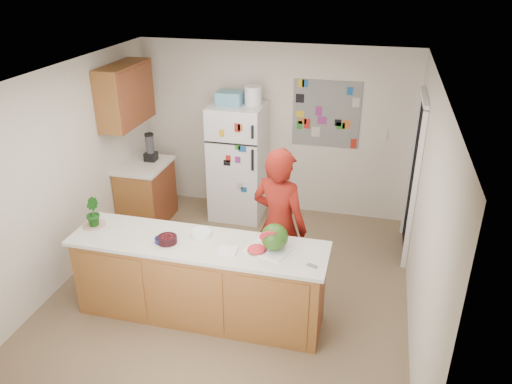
% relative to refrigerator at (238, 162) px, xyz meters
% --- Properties ---
extents(floor, '(4.00, 4.50, 0.02)m').
position_rel_refrigerator_xyz_m(floor, '(0.45, -1.88, -0.86)').
color(floor, brown).
rests_on(floor, ground).
extents(wall_back, '(4.00, 0.02, 2.50)m').
position_rel_refrigerator_xyz_m(wall_back, '(0.45, 0.38, 0.40)').
color(wall_back, beige).
rests_on(wall_back, ground).
extents(wall_left, '(0.02, 4.50, 2.50)m').
position_rel_refrigerator_xyz_m(wall_left, '(-1.56, -1.88, 0.40)').
color(wall_left, beige).
rests_on(wall_left, ground).
extents(wall_right, '(0.02, 4.50, 2.50)m').
position_rel_refrigerator_xyz_m(wall_right, '(2.46, -1.88, 0.40)').
color(wall_right, beige).
rests_on(wall_right, ground).
extents(ceiling, '(4.00, 4.50, 0.02)m').
position_rel_refrigerator_xyz_m(ceiling, '(0.45, -1.88, 1.66)').
color(ceiling, white).
rests_on(ceiling, wall_back).
extents(doorway, '(0.03, 0.85, 2.04)m').
position_rel_refrigerator_xyz_m(doorway, '(2.44, -0.43, 0.17)').
color(doorway, black).
rests_on(doorway, ground).
extents(peninsula_base, '(2.60, 0.62, 0.88)m').
position_rel_refrigerator_xyz_m(peninsula_base, '(0.25, -2.38, -0.41)').
color(peninsula_base, brown).
rests_on(peninsula_base, floor).
extents(peninsula_top, '(2.68, 0.70, 0.04)m').
position_rel_refrigerator_xyz_m(peninsula_top, '(0.25, -2.38, 0.05)').
color(peninsula_top, silver).
rests_on(peninsula_top, peninsula_base).
extents(side_counter_base, '(0.60, 0.80, 0.86)m').
position_rel_refrigerator_xyz_m(side_counter_base, '(-1.24, -0.53, -0.42)').
color(side_counter_base, brown).
rests_on(side_counter_base, floor).
extents(side_counter_top, '(0.64, 0.84, 0.04)m').
position_rel_refrigerator_xyz_m(side_counter_top, '(-1.24, -0.53, 0.03)').
color(side_counter_top, silver).
rests_on(side_counter_top, side_counter_base).
extents(upper_cabinets, '(0.35, 1.00, 0.80)m').
position_rel_refrigerator_xyz_m(upper_cabinets, '(-1.37, -0.58, 1.05)').
color(upper_cabinets, brown).
rests_on(upper_cabinets, wall_left).
extents(refrigerator, '(0.75, 0.70, 1.70)m').
position_rel_refrigerator_xyz_m(refrigerator, '(0.00, 0.00, 0.00)').
color(refrigerator, silver).
rests_on(refrigerator, floor).
extents(fridge_top_bin, '(0.35, 0.28, 0.18)m').
position_rel_refrigerator_xyz_m(fridge_top_bin, '(-0.10, 0.00, 0.94)').
color(fridge_top_bin, '#5999B2').
rests_on(fridge_top_bin, refrigerator).
extents(photo_collage, '(0.95, 0.01, 0.95)m').
position_rel_refrigerator_xyz_m(photo_collage, '(1.20, 0.36, 0.70)').
color(photo_collage, slate).
rests_on(photo_collage, wall_back).
extents(person, '(0.76, 0.63, 1.80)m').
position_rel_refrigerator_xyz_m(person, '(0.99, -1.81, 0.05)').
color(person, maroon).
rests_on(person, floor).
extents(blender_appliance, '(0.12, 0.12, 0.38)m').
position_rel_refrigerator_xyz_m(blender_appliance, '(-1.19, -0.37, 0.24)').
color(blender_appliance, black).
rests_on(blender_appliance, side_counter_top).
extents(cutting_board, '(0.49, 0.42, 0.01)m').
position_rel_refrigerator_xyz_m(cutting_board, '(0.98, -2.35, 0.08)').
color(cutting_board, white).
rests_on(cutting_board, peninsula_top).
extents(watermelon, '(0.27, 0.27, 0.27)m').
position_rel_refrigerator_xyz_m(watermelon, '(1.04, -2.33, 0.22)').
color(watermelon, '#225415').
rests_on(watermelon, cutting_board).
extents(watermelon_slice, '(0.18, 0.18, 0.02)m').
position_rel_refrigerator_xyz_m(watermelon_slice, '(0.88, -2.40, 0.09)').
color(watermelon_slice, '#DE2545').
rests_on(watermelon_slice, cutting_board).
extents(cherry_bowl, '(0.23, 0.23, 0.07)m').
position_rel_refrigerator_xyz_m(cherry_bowl, '(-0.04, -2.46, 0.11)').
color(cherry_bowl, black).
rests_on(cherry_bowl, peninsula_top).
extents(white_bowl, '(0.26, 0.26, 0.06)m').
position_rel_refrigerator_xyz_m(white_bowl, '(0.25, -2.25, 0.10)').
color(white_bowl, silver).
rests_on(white_bowl, peninsula_top).
extents(cobalt_bowl, '(0.15, 0.15, 0.05)m').
position_rel_refrigerator_xyz_m(cobalt_bowl, '(-0.11, -2.47, 0.10)').
color(cobalt_bowl, navy).
rests_on(cobalt_bowl, peninsula_top).
extents(plate, '(0.27, 0.27, 0.02)m').
position_rel_refrigerator_xyz_m(plate, '(-0.95, -2.32, 0.08)').
color(plate, beige).
rests_on(plate, peninsula_top).
extents(paper_towel, '(0.20, 0.18, 0.02)m').
position_rel_refrigerator_xyz_m(paper_towel, '(0.60, -2.47, 0.08)').
color(paper_towel, white).
rests_on(paper_towel, peninsula_top).
extents(keys, '(0.11, 0.08, 0.01)m').
position_rel_refrigerator_xyz_m(keys, '(1.45, -2.53, 0.08)').
color(keys, gray).
rests_on(keys, peninsula_top).
extents(potted_plant, '(0.23, 0.23, 0.32)m').
position_rel_refrigerator_xyz_m(potted_plant, '(-0.95, -2.33, 0.23)').
color(potted_plant, '#113E0F').
rests_on(potted_plant, peninsula_top).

